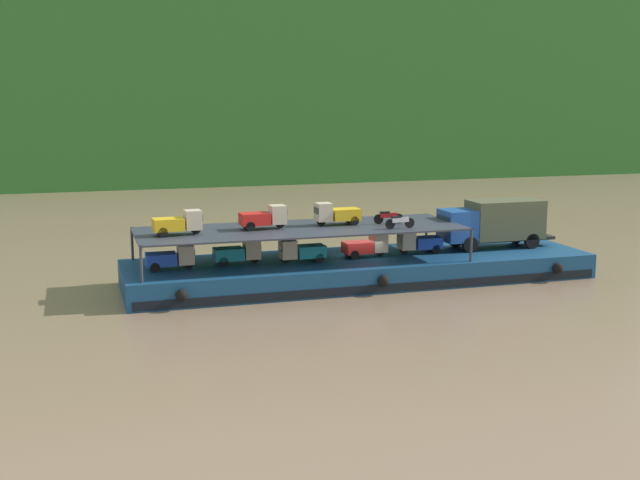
{
  "coord_description": "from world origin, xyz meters",
  "views": [
    {
      "loc": [
        -16.66,
        -45.62,
        11.2
      ],
      "look_at": [
        -2.61,
        0.0,
        2.7
      ],
      "focal_mm": 45.17,
      "sensor_mm": 36.0,
      "label": 1
    }
  ],
  "objects": [
    {
      "name": "hillside_far_bank",
      "position": [
        0.0,
        73.71,
        19.03
      ],
      "size": [
        135.53,
        40.64,
        33.79
      ],
      "color": "#286023",
      "rests_on": "ground"
    },
    {
      "name": "motorcycle_upper_centre",
      "position": [
        1.8,
        0.0,
        3.93
      ],
      "size": [
        1.9,
        0.55,
        0.87
      ],
      "color": "black",
      "rests_on": "cargo_rack"
    },
    {
      "name": "mini_truck_upper_stern",
      "position": [
        -11.11,
        -0.38,
        4.19
      ],
      "size": [
        2.78,
        1.27,
        1.38
      ],
      "color": "gold",
      "rests_on": "cargo_rack"
    },
    {
      "name": "ground_plane",
      "position": [
        0.0,
        0.0,
        0.0
      ],
      "size": [
        400.0,
        400.0,
        0.0
      ],
      "primitive_type": "plane",
      "color": "#7F664C"
    },
    {
      "name": "mini_truck_upper_mid",
      "position": [
        -6.0,
        0.25,
        4.19
      ],
      "size": [
        2.77,
        1.25,
        1.38
      ],
      "color": "red",
      "rests_on": "cargo_rack"
    },
    {
      "name": "mini_truck_lower_fore",
      "position": [
        0.33,
        -0.04,
        2.19
      ],
      "size": [
        2.79,
        1.28,
        1.38
      ],
      "color": "red",
      "rests_on": "cargo_barge"
    },
    {
      "name": "cargo_barge",
      "position": [
        0.0,
        -0.02,
        0.75
      ],
      "size": [
        28.68,
        7.86,
        1.5
      ],
      "color": "navy",
      "rests_on": "ground"
    },
    {
      "name": "mini_truck_lower_aft",
      "position": [
        -7.6,
        0.21,
        2.19
      ],
      "size": [
        2.75,
        1.22,
        1.38
      ],
      "color": "teal",
      "rests_on": "cargo_barge"
    },
    {
      "name": "mini_truck_upper_fore",
      "position": [
        -1.4,
        0.46,
        4.19
      ],
      "size": [
        2.76,
        1.23,
        1.38
      ],
      "color": "gold",
      "rests_on": "cargo_rack"
    },
    {
      "name": "cargo_rack",
      "position": [
        -3.8,
        0.0,
        3.43
      ],
      "size": [
        19.48,
        6.53,
        2.0
      ],
      "color": "#2D333D",
      "rests_on": "cargo_barge"
    },
    {
      "name": "mini_truck_lower_stern",
      "position": [
        -11.57,
        -0.23,
        2.19
      ],
      "size": [
        2.74,
        1.21,
        1.38
      ],
      "color": "#1E47B7",
      "rests_on": "cargo_barge"
    },
    {
      "name": "covered_lorry",
      "position": [
        9.36,
        0.37,
        3.19
      ],
      "size": [
        7.86,
        2.31,
        3.1
      ],
      "color": "#1E4C99",
      "rests_on": "cargo_barge"
    },
    {
      "name": "motorcycle_upper_port",
      "position": [
        1.74,
        -1.96,
        3.93
      ],
      "size": [
        1.9,
        0.55,
        0.87
      ],
      "color": "black",
      "rests_on": "cargo_rack"
    },
    {
      "name": "mini_truck_lower_mid",
      "position": [
        -3.89,
        -0.39,
        2.19
      ],
      "size": [
        2.77,
        1.24,
        1.38
      ],
      "color": "teal",
      "rests_on": "cargo_barge"
    },
    {
      "name": "mini_truck_lower_bow",
      "position": [
        3.98,
        0.22,
        2.19
      ],
      "size": [
        2.74,
        1.2,
        1.38
      ],
      "color": "#1E47B7",
      "rests_on": "cargo_barge"
    }
  ]
}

